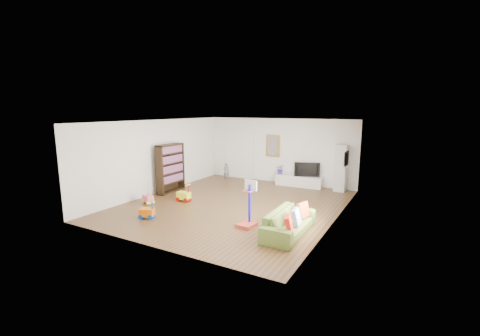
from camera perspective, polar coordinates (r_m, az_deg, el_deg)
The scene contains 25 objects.
floor at distance 10.58m, azimuth -1.06°, elevation -6.48°, with size 6.50×7.50×0.00m, color brown.
ceiling at distance 10.13m, azimuth -1.11°, elevation 8.29°, with size 6.50×7.50×0.00m, color white.
wall_back at distance 13.60m, azimuth 6.90°, elevation 3.06°, with size 6.50×0.00×2.70m, color white.
wall_front at distance 7.34m, azimuth -16.02°, elevation -3.59°, with size 6.50×0.00×2.70m, color white.
wall_left at distance 12.21m, azimuth -14.39°, elevation 1.97°, with size 0.00×7.50×2.70m, color white.
wall_right at distance 9.10m, azimuth 16.88°, elevation -0.97°, with size 0.00×7.50×2.70m, color silver.
navy_accent at distance 10.38m, azimuth 18.63°, elevation 3.10°, with size 0.01×3.20×1.70m, color black.
olive_wainscot at distance 10.63m, azimuth 18.21°, elevation -4.14°, with size 0.01×3.20×1.00m, color brown.
doorway at distance 14.43m, azimuth -0.18°, elevation 2.36°, with size 1.45×0.06×2.10m, color white.
painting_back at distance 13.64m, azimuth 5.88°, elevation 3.95°, with size 0.62×0.06×0.92m, color gold.
artwork_right at distance 10.63m, azimuth 18.39°, elevation 1.64°, with size 0.04×0.56×0.46m, color #7F3F8C.
media_console at distance 13.16m, azimuth 10.44°, elevation -2.29°, with size 1.86×0.47×0.44m, color silver.
tall_cabinet at distance 12.65m, azimuth 17.54°, elevation -0.01°, with size 0.42×0.42×1.78m, color silver.
bookshelf at distance 12.21m, azimuth -12.25°, elevation -0.06°, with size 0.32×1.24×1.81m, color black.
sofa at distance 8.22m, azimuth 8.70°, elevation -9.49°, with size 2.01×0.79×0.59m, color #5A722D.
basketball_hoop at distance 8.48m, azimuth 1.21°, elevation -6.44°, with size 0.42×0.52×1.24m, color #AC3A26.
ride_on_yellow at distance 11.03m, azimuth -9.99°, elevation -4.32°, with size 0.45×0.28×0.60m, color yellow.
ride_on_orange at distance 9.57m, azimuth -16.28°, elevation -7.05°, with size 0.40×0.25×0.54m, color #DD5F06.
ride_on_pink at distance 11.04m, azimuth -16.06°, elevation -4.74°, with size 0.40×0.25×0.54m, color #F35A80.
child at distance 14.02m, azimuth -2.44°, elevation -0.67°, with size 0.28×0.18×0.76m, color slate.
tv at distance 13.03m, azimuth 11.83°, elevation -0.21°, with size 0.99×0.13×0.57m, color black.
vase_plant at distance 13.31m, azimuth 7.21°, elevation -0.21°, with size 0.36×0.32×0.40m, color #342496.
pillow_left at distance 7.58m, azimuth 8.68°, elevation -9.87°, with size 0.10×0.40×0.40m, color red.
pillow_center at distance 8.11m, azimuth 10.00°, elevation -8.54°, with size 0.10×0.40×0.40m, color silver.
pillow_right at distance 8.67m, azimuth 11.15°, elevation -7.32°, with size 0.10×0.40×0.40m, color #AA3916.
Camera 1 is at (5.10, -8.74, 3.08)m, focal length 24.00 mm.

